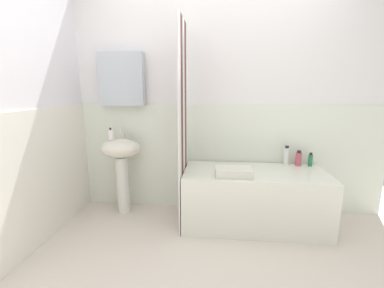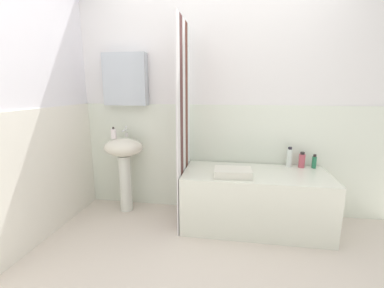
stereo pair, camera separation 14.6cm
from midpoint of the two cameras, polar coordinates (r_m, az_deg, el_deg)
The scene contains 12 objects.
ground_plane at distance 2.13m, azimuth 2.35°, elevation -28.73°, with size 4.80×5.60×0.04m, color beige.
wall_back_tiled at distance 2.89m, azimuth 2.88°, elevation 7.42°, with size 3.60×0.18×2.40m.
wall_left_tiled at distance 2.58m, azimuth -34.37°, elevation 4.31°, with size 0.07×1.81×2.40m.
sink at distance 2.97m, azimuth -16.54°, elevation -3.23°, with size 0.44×0.34×0.84m.
faucet at distance 2.98m, azimuth -16.27°, elevation 2.46°, with size 0.03×0.12×0.12m.
soap_dispenser at distance 2.93m, azimuth -18.74°, elevation 2.00°, with size 0.06×0.06×0.13m.
bathtub at distance 2.75m, azimuth 11.87°, elevation -11.50°, with size 1.40×0.64×0.57m, color silver.
shower_curtain at distance 2.57m, azimuth -3.52°, elevation 3.74°, with size 0.01×0.64×2.00m.
shampoo_bottle at distance 2.99m, azimuth 23.23°, elevation -3.23°, with size 0.04×0.04×0.14m.
conditioner_bottle at distance 2.96m, azimuth 21.00°, elevation -3.02°, with size 0.06×0.06×0.16m.
lotion_bottle at distance 2.93m, azimuth 18.64°, elevation -2.51°, with size 0.06×0.06×0.21m.
towel_folded at distance 2.48m, azimuth 7.41°, elevation -6.09°, with size 0.34×0.22×0.07m, color silver.
Camera 1 is at (0.02, -1.62, 1.37)m, focal length 24.36 mm.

